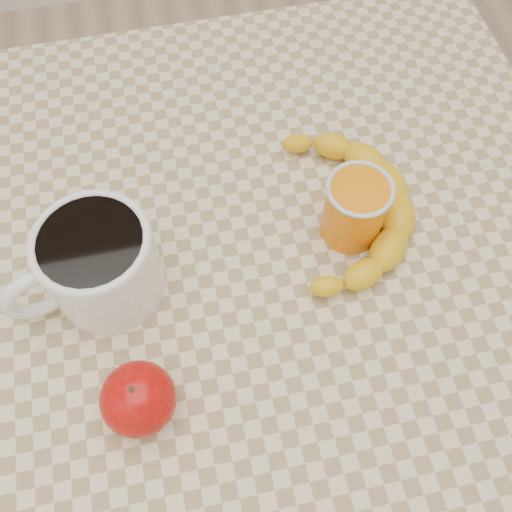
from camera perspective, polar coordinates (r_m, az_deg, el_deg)
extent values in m
plane|color=tan|center=(1.34, 0.00, -15.83)|extent=(3.00, 3.00, 0.00)
cube|color=beige|center=(0.64, 0.00, -1.69)|extent=(0.80, 0.80, 0.04)
cube|color=olive|center=(0.69, 0.00, -3.55)|extent=(0.74, 0.74, 0.06)
cylinder|color=olive|center=(1.18, -20.78, 1.89)|extent=(0.05, 0.05, 0.71)
cylinder|color=olive|center=(1.21, 12.86, 8.11)|extent=(0.05, 0.05, 0.71)
cylinder|color=white|center=(0.59, -15.19, -0.81)|extent=(0.14, 0.14, 0.09)
cylinder|color=black|center=(0.56, -16.22, 1.24)|extent=(0.10, 0.10, 0.01)
torus|color=white|center=(0.55, -16.32, 1.46)|extent=(0.12, 0.12, 0.01)
torus|color=white|center=(0.60, -20.94, -3.57)|extent=(0.07, 0.04, 0.07)
cylinder|color=orange|center=(0.62, 9.82, 4.53)|extent=(0.07, 0.07, 0.08)
torus|color=silver|center=(0.59, 10.41, 6.64)|extent=(0.07, 0.07, 0.00)
ellipsoid|color=#950407|center=(0.55, -11.70, -13.82)|extent=(0.08, 0.08, 0.07)
cylinder|color=#382311|center=(0.52, -12.25, -13.05)|extent=(0.01, 0.01, 0.01)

